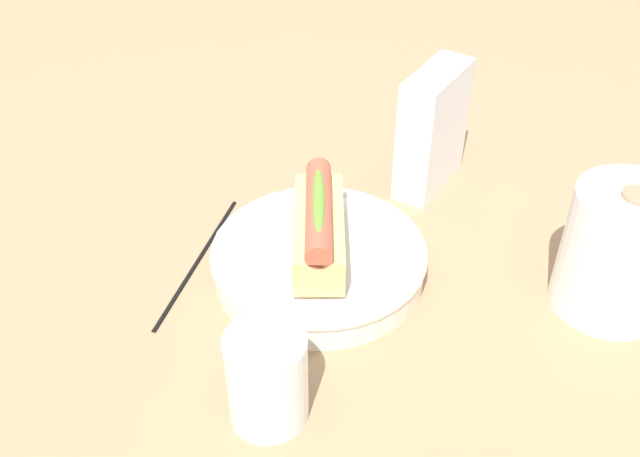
{
  "coord_description": "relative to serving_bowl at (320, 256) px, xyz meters",
  "views": [
    {
      "loc": [
        0.54,
        0.17,
        0.51
      ],
      "look_at": [
        -0.0,
        0.02,
        0.06
      ],
      "focal_mm": 40.09,
      "sensor_mm": 36.0,
      "label": 1
    }
  ],
  "objects": [
    {
      "name": "ground_plane",
      "position": [
        0.0,
        -0.02,
        -0.02
      ],
      "size": [
        2.4,
        2.4,
        0.0
      ],
      "primitive_type": "plane",
      "color": "#9E7A56"
    },
    {
      "name": "serving_bowl",
      "position": [
        0.0,
        0.0,
        0.0
      ],
      "size": [
        0.23,
        0.23,
        0.04
      ],
      "color": "silver",
      "rests_on": "ground_plane"
    },
    {
      "name": "hotdog_front",
      "position": [
        0.0,
        -0.0,
        0.04
      ],
      "size": [
        0.16,
        0.09,
        0.06
      ],
      "color": "#DBB270",
      "rests_on": "serving_bowl"
    },
    {
      "name": "water_glass",
      "position": [
        0.19,
        0.01,
        0.02
      ],
      "size": [
        0.07,
        0.07,
        0.09
      ],
      "color": "white",
      "rests_on": "ground_plane"
    },
    {
      "name": "paper_towel_roll",
      "position": [
        -0.03,
        0.29,
        0.05
      ],
      "size": [
        0.11,
        0.11,
        0.13
      ],
      "color": "white",
      "rests_on": "ground_plane"
    },
    {
      "name": "napkin_box",
      "position": [
        -0.2,
        0.08,
        0.06
      ],
      "size": [
        0.12,
        0.07,
        0.15
      ],
      "primitive_type": "cube",
      "rotation": [
        0.0,
        0.0,
        -0.3
      ],
      "color": "white",
      "rests_on": "ground_plane"
    },
    {
      "name": "chopstick_near",
      "position": [
        0.02,
        -0.13,
        -0.02
      ],
      "size": [
        0.22,
        0.01,
        0.01
      ],
      "primitive_type": "cylinder",
      "rotation": [
        0.0,
        1.57,
        0.0
      ],
      "color": "black",
      "rests_on": "ground_plane"
    }
  ]
}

